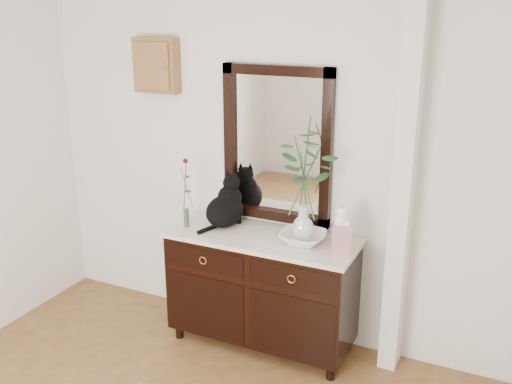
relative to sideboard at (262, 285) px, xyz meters
The scene contains 10 objects.
wall_back 0.92m from the sideboard, 111.80° to the left, with size 3.60×0.04×2.70m, color silver.
pilaster 1.27m from the sideboard, 10.70° to the left, with size 0.12×0.20×2.70m, color silver.
sideboard is the anchor object (origin of this frame).
wall_mirror 0.99m from the sideboard, 90.00° to the left, with size 0.80×0.06×1.10m.
key_cabinet 1.77m from the sideboard, 167.54° to the left, with size 0.35×0.10×0.40m, color brown.
cat 0.65m from the sideboard, 169.17° to the left, with size 0.27×0.33×0.38m, color black, non-canonical shape.
lotus_bowl 0.51m from the sideboard, ahead, with size 0.31×0.31×0.08m, color white.
vase_branches 0.88m from the sideboard, ahead, with size 0.41×0.41×0.86m, color silver, non-canonical shape.
bud_vase_rose 0.86m from the sideboard, behind, with size 0.06×0.06×0.52m, color #306030, non-canonical shape.
ginger_jar 0.78m from the sideboard, ahead, with size 0.12×0.12×0.32m, color silver, non-canonical shape.
Camera 1 is at (1.62, -1.58, 2.36)m, focal length 40.00 mm.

